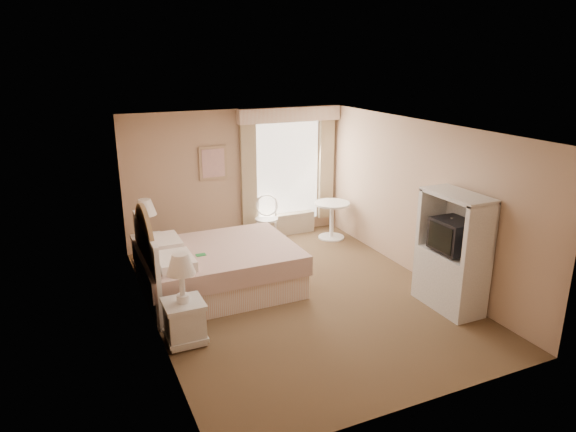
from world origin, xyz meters
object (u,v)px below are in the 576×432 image
cafe_chair (267,215)px  armoire (452,261)px  round_table (332,214)px  bed (212,268)px  nightstand_near (184,311)px  nightstand_far (148,244)px

cafe_chair → armoire: size_ratio=0.54×
round_table → cafe_chair: 1.27m
bed → cafe_chair: bed is taller
nightstand_near → round_table: nightstand_near is taller
bed → nightstand_far: bed is taller
armoire → nightstand_near: bearing=170.9°
cafe_chair → armoire: bearing=-45.0°
nightstand_far → cafe_chair: (2.31, 0.49, 0.07)m
nightstand_far → round_table: nightstand_far is taller
round_table → armoire: size_ratio=0.43×
round_table → cafe_chair: bearing=162.6°
nightstand_near → armoire: 3.71m
nightstand_far → armoire: (3.65, -3.08, 0.24)m
armoire → round_table: bearing=92.3°
bed → cafe_chair: (1.59, 1.71, 0.14)m
bed → round_table: (2.79, 1.34, 0.10)m
nightstand_far → cafe_chair: size_ratio=1.34×
round_table → cafe_chair: size_ratio=0.80×
nightstand_far → armoire: 4.79m
nightstand_near → armoire: armoire is taller
round_table → bed: bearing=-154.5°
nightstand_far → cafe_chair: 2.37m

